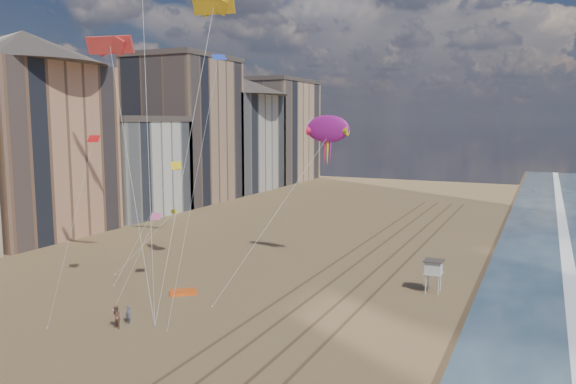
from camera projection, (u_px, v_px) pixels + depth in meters
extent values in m
plane|color=#42301E|center=(526.00, 277.00, 58.63)|extent=(260.00, 260.00, 0.00)
plane|color=white|center=(570.00, 282.00, 56.89)|extent=(260.00, 260.00, 0.00)
cube|color=brown|center=(311.00, 279.00, 58.00)|extent=(0.28, 120.00, 0.01)
cube|color=brown|center=(332.00, 282.00, 57.01)|extent=(0.28, 120.00, 0.01)
cube|color=brown|center=(359.00, 285.00, 55.84)|extent=(0.28, 120.00, 0.01)
cube|color=brown|center=(380.00, 288.00, 54.93)|extent=(0.28, 120.00, 0.01)
cube|color=tan|center=(29.00, 151.00, 78.45)|extent=(15.00, 20.00, 24.00)
cone|color=#473D38|center=(23.00, 47.00, 76.63)|extent=(31.11, 31.11, 4.40)
cube|color=silver|center=(129.00, 168.00, 96.77)|extent=(14.00, 18.00, 16.00)
cube|color=#473D38|center=(128.00, 119.00, 95.68)|extent=(14.28, 18.36, 1.00)
cube|color=tan|center=(185.00, 131.00, 112.63)|extent=(16.00, 20.00, 28.00)
cube|color=#473D38|center=(183.00, 58.00, 110.77)|extent=(16.32, 20.40, 1.00)
cube|color=#BCB2A3|center=(237.00, 143.00, 130.82)|extent=(15.00, 22.00, 22.00)
cone|color=#473D38|center=(236.00, 85.00, 129.13)|extent=(34.22, 34.22, 4.40)
cube|color=tan|center=(276.00, 132.00, 150.59)|extent=(16.00, 24.00, 26.00)
cube|color=#473D38|center=(276.00, 81.00, 148.86)|extent=(16.32, 24.48, 1.00)
cylinder|color=silver|center=(426.00, 285.00, 52.99)|extent=(0.12, 0.12, 1.75)
cylinder|color=silver|center=(438.00, 286.00, 52.50)|extent=(0.12, 0.12, 1.75)
cylinder|color=silver|center=(428.00, 281.00, 54.04)|extent=(0.12, 0.12, 1.75)
cylinder|color=silver|center=(440.00, 283.00, 53.56)|extent=(0.12, 0.12, 1.75)
cube|color=silver|center=(433.00, 273.00, 53.14)|extent=(1.56, 1.56, 0.12)
cube|color=silver|center=(434.00, 267.00, 53.07)|extent=(1.46, 1.46, 1.07)
cube|color=#473D38|center=(434.00, 261.00, 52.99)|extent=(1.75, 1.75, 0.10)
cube|color=#FD5915|center=(183.00, 292.00, 53.05)|extent=(2.96, 2.80, 0.28)
ellipsoid|color=#9B1781|center=(328.00, 129.00, 60.58)|extent=(4.73, 0.89, 2.81)
cone|color=#ED1644|center=(313.00, 131.00, 61.31)|extent=(1.27, 1.06, 1.06)
cone|color=yellow|center=(342.00, 131.00, 59.90)|extent=(1.27, 1.06, 1.06)
cylinder|color=silver|center=(276.00, 214.00, 54.98)|extent=(0.03, 0.03, 22.49)
imported|color=#55596E|center=(128.00, 315.00, 45.15)|extent=(0.55, 0.38, 1.48)
imported|color=#895A46|center=(116.00, 317.00, 44.08)|extent=(1.10, 0.98, 1.87)
cube|color=gold|center=(214.00, 6.00, 60.42)|extent=(4.75, 1.59, 1.62)
cube|color=red|center=(110.00, 45.00, 54.76)|extent=(4.99, 1.66, 1.70)
plane|color=yellow|center=(176.00, 166.00, 63.27)|extent=(1.93, 1.91, 0.83)
plane|color=yellow|center=(174.00, 211.00, 66.64)|extent=(1.37, 1.37, 0.37)
plane|color=#DF5692|center=(156.00, 216.00, 55.05)|extent=(1.63, 1.58, 0.53)
plane|color=red|center=(94.00, 139.00, 50.04)|extent=(1.63, 1.58, 0.58)
plane|color=blue|center=(219.00, 57.00, 51.88)|extent=(2.25, 2.24, 0.65)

